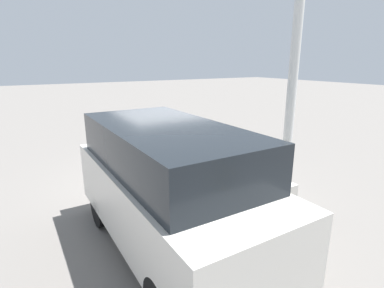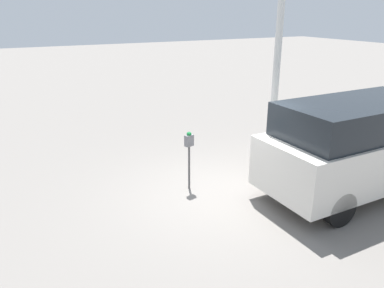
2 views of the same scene
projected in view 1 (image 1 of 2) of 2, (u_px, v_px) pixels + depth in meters
ground_plane at (169, 179)px, 8.28m from camera, size 80.00×80.00×0.00m
parking_meter_near at (179, 137)px, 8.58m from camera, size 0.22×0.15×1.40m
lamp_post at (290, 112)px, 6.14m from camera, size 0.44×0.44×5.79m
parked_van at (169, 185)px, 4.93m from camera, size 4.55×1.92×2.17m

